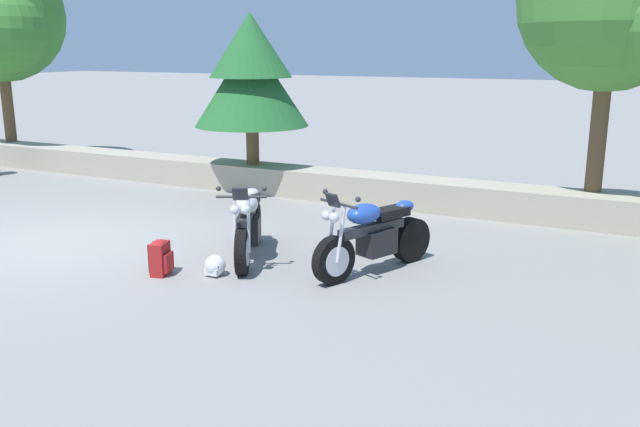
{
  "coord_description": "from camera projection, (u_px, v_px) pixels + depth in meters",
  "views": [
    {
      "loc": [
        8.1,
        -6.99,
        2.9
      ],
      "look_at": [
        4.02,
        1.2,
        0.65
      ],
      "focal_mm": 37.72,
      "sensor_mm": 36.0,
      "label": 1
    }
  ],
  "objects": [
    {
      "name": "ground_plane",
      "position": [
        50.0,
        243.0,
        10.27
      ],
      "size": [
        120.0,
        120.0,
        0.0
      ],
      "primitive_type": "plane",
      "color": "gray"
    },
    {
      "name": "stone_wall",
      "position": [
        227.0,
        174.0,
        14.38
      ],
      "size": [
        36.0,
        0.8,
        0.55
      ],
      "primitive_type": "cube",
      "color": "#A89E89",
      "rests_on": "ground"
    },
    {
      "name": "motorcycle_silver_near_left",
      "position": [
        247.0,
        225.0,
        9.44
      ],
      "size": [
        1.12,
        1.92,
        1.18
      ],
      "color": "black",
      "rests_on": "ground"
    },
    {
      "name": "motorcycle_blue_centre",
      "position": [
        373.0,
        237.0,
        8.85
      ],
      "size": [
        1.04,
        1.96,
        1.18
      ],
      "color": "black",
      "rests_on": "ground"
    },
    {
      "name": "rider_backpack",
      "position": [
        160.0,
        257.0,
        8.8
      ],
      "size": [
        0.31,
        0.34,
        0.47
      ],
      "color": "#A31E1E",
      "rests_on": "ground"
    },
    {
      "name": "rider_helmet",
      "position": [
        215.0,
        266.0,
        8.79
      ],
      "size": [
        0.28,
        0.28,
        0.28
      ],
      "color": "silver",
      "rests_on": "ground"
    },
    {
      "name": "pine_tree_mid_left",
      "position": [
        251.0,
        72.0,
        13.55
      ],
      "size": [
        2.32,
        2.32,
        3.06
      ],
      "color": "brown",
      "rests_on": "stone_wall"
    },
    {
      "name": "leafy_tree_mid_right",
      "position": [
        621.0,
        3.0,
        10.52
      ],
      "size": [
        3.09,
        2.94,
        4.59
      ],
      "color": "brown",
      "rests_on": "stone_wall"
    }
  ]
}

